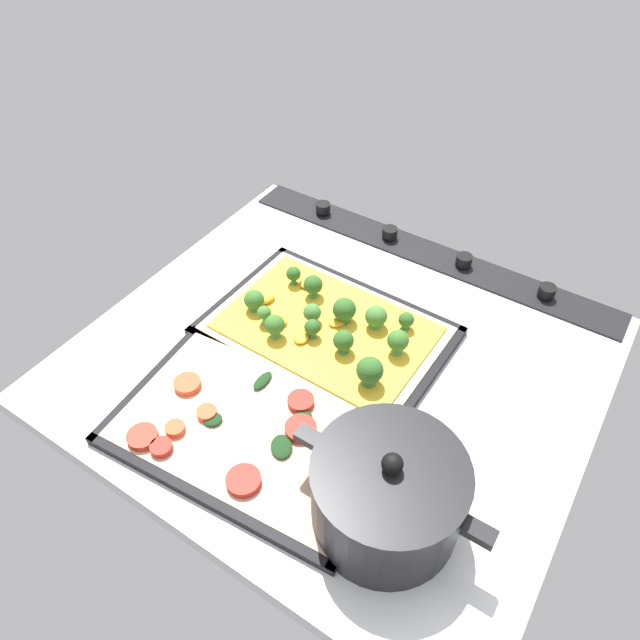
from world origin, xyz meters
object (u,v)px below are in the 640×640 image
at_px(broccoli_pizza, 327,327).
at_px(baking_tray_back, 252,432).
at_px(cooking_pot, 387,495).
at_px(baking_tray_front, 326,333).
at_px(veggie_pizza_back, 250,429).

bearing_deg(broccoli_pizza, baking_tray_back, 93.90).
bearing_deg(cooking_pot, baking_tray_back, -2.56).
height_order(baking_tray_front, baking_tray_back, same).
bearing_deg(baking_tray_back, cooking_pot, 177.44).
bearing_deg(cooking_pot, baking_tray_front, -44.47).
height_order(baking_tray_front, cooking_pot, cooking_pot).
bearing_deg(baking_tray_back, baking_tray_front, -85.51).
bearing_deg(broccoli_pizza, cooking_pot, 135.47).
bearing_deg(veggie_pizza_back, broccoli_pizza, -86.71).
distance_m(baking_tray_front, baking_tray_back, 0.21).
height_order(broccoli_pizza, baking_tray_back, broccoli_pizza).
bearing_deg(broccoli_pizza, baking_tray_front, -38.04).
xyz_separation_m(baking_tray_front, broccoli_pizza, (-0.00, 0.00, 0.02)).
xyz_separation_m(broccoli_pizza, baking_tray_back, (-0.01, 0.21, -0.02)).
height_order(veggie_pizza_back, cooking_pot, cooking_pot).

